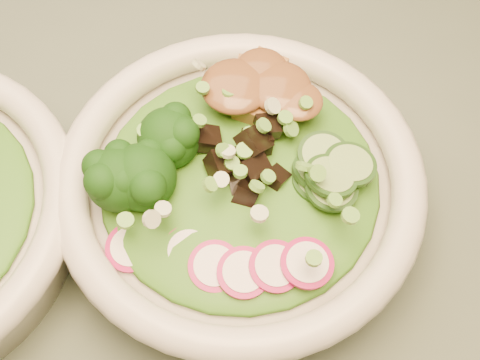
# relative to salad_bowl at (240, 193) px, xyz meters

# --- Properties ---
(salad_bowl) EXTENTS (0.26, 0.26, 0.07)m
(salad_bowl) POSITION_rel_salad_bowl_xyz_m (0.00, 0.00, 0.00)
(salad_bowl) COLOR silver
(salad_bowl) RESTS_ON dining_table
(lettuce_bed) EXTENTS (0.20, 0.20, 0.02)m
(lettuce_bed) POSITION_rel_salad_bowl_xyz_m (0.00, 0.00, 0.02)
(lettuce_bed) COLOR #2D6B16
(lettuce_bed) RESTS_ON salad_bowl
(broccoli_florets) EXTENTS (0.09, 0.09, 0.04)m
(broccoli_florets) POSITION_rel_salad_bowl_xyz_m (-0.06, -0.01, 0.04)
(broccoli_florets) COLOR black
(broccoli_florets) RESTS_ON salad_bowl
(radish_slices) EXTENTS (0.11, 0.06, 0.02)m
(radish_slices) POSITION_rel_salad_bowl_xyz_m (0.01, -0.06, 0.02)
(radish_slices) COLOR #A20C4B
(radish_slices) RESTS_ON salad_bowl
(cucumber_slices) EXTENTS (0.08, 0.08, 0.04)m
(cucumber_slices) POSITION_rel_salad_bowl_xyz_m (0.06, 0.00, 0.03)
(cucumber_slices) COLOR #9AC46D
(cucumber_slices) RESTS_ON salad_bowl
(mushroom_heap) EXTENTS (0.08, 0.08, 0.04)m
(mushroom_heap) POSITION_rel_salad_bowl_xyz_m (-0.00, 0.01, 0.03)
(mushroom_heap) COLOR black
(mushroom_heap) RESTS_ON salad_bowl
(tofu_cubes) EXTENTS (0.10, 0.08, 0.04)m
(tofu_cubes) POSITION_rel_salad_bowl_xyz_m (-0.00, 0.06, 0.03)
(tofu_cubes) COLOR olive
(tofu_cubes) RESTS_ON salad_bowl
(peanut_sauce) EXTENTS (0.07, 0.05, 0.02)m
(peanut_sauce) POSITION_rel_salad_bowl_xyz_m (-0.00, 0.06, 0.05)
(peanut_sauce) COLOR brown
(peanut_sauce) RESTS_ON tofu_cubes
(scallion_garnish) EXTENTS (0.19, 0.19, 0.02)m
(scallion_garnish) POSITION_rel_salad_bowl_xyz_m (0.00, 0.00, 0.04)
(scallion_garnish) COLOR #65A63A
(scallion_garnish) RESTS_ON salad_bowl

